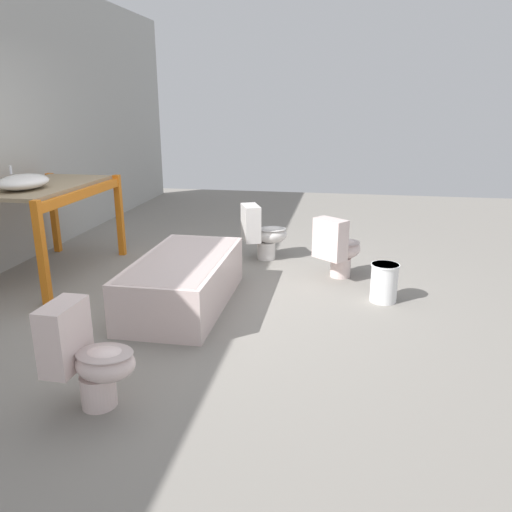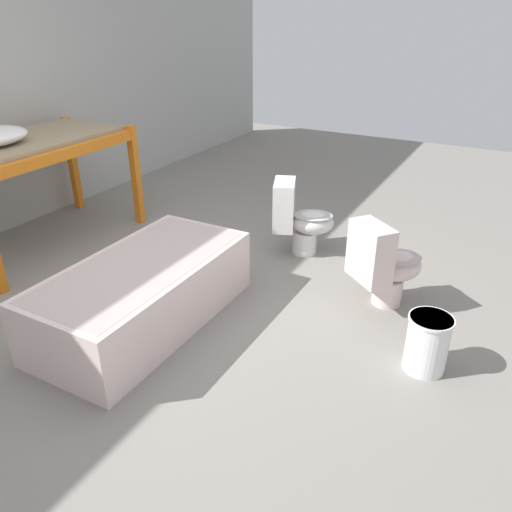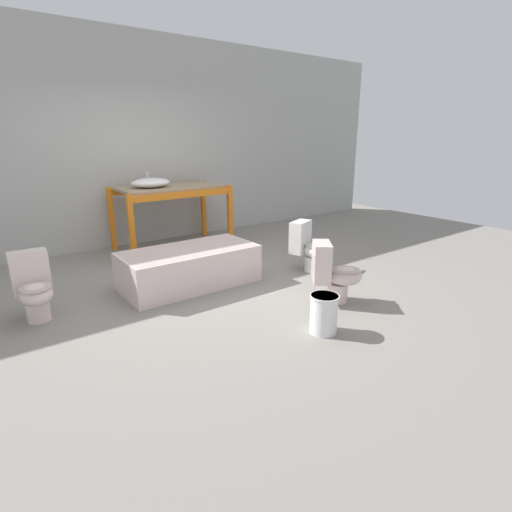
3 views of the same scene
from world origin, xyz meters
TOP-DOWN VIEW (x-y plane):
  - ground_plane at (0.00, 0.00)m, footprint 12.00×12.00m
  - shelving_rack at (0.45, 1.65)m, footprint 1.66×0.92m
  - sink_basin at (0.15, 1.66)m, footprint 0.57×0.42m
  - bathtub_main at (-0.12, 0.01)m, footprint 1.56×0.76m
  - toilet_near at (0.86, -1.34)m, footprint 0.60×0.57m
  - toilet_far at (-1.73, 0.08)m, footprint 0.34×0.52m
  - toilet_extra at (1.36, -0.46)m, footprint 0.48×0.60m
  - bucket_white at (0.28, -1.77)m, footprint 0.26×0.26m

SIDE VIEW (x-z plane):
  - ground_plane at x=0.00m, z-range 0.00..0.00m
  - bucket_white at x=0.28m, z-range 0.01..0.37m
  - bathtub_main at x=-0.12m, z-range 0.03..0.48m
  - toilet_near at x=0.86m, z-range 0.00..0.65m
  - toilet_far at x=-1.73m, z-range 0.00..0.65m
  - toilet_extra at x=1.36m, z-range 0.00..0.65m
  - shelving_rack at x=0.45m, z-range 0.34..1.30m
  - sink_basin at x=0.15m, z-range 0.92..1.14m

